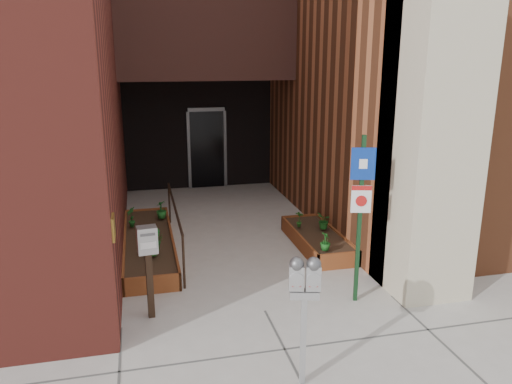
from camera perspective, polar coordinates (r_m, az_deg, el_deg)
ground at (r=7.36m, az=1.02°, el=-13.44°), size 80.00×80.00×0.00m
planter_left at (r=9.58m, az=-12.14°, el=-5.91°), size 0.90×3.60×0.30m
planter_right at (r=9.66m, az=7.03°, el=-5.48°), size 0.80×2.20×0.30m
handrail at (r=9.35m, az=-9.28°, el=-2.31°), size 0.04×3.34×0.90m
parking_meter at (r=5.40m, az=5.58°, el=-10.77°), size 0.35×0.20×1.52m
sign_post at (r=7.22m, az=11.88°, el=-1.17°), size 0.33×0.12×2.49m
payment_dropbox at (r=6.96m, az=-12.24°, el=-6.80°), size 0.28×0.23×1.33m
shrub_left_a at (r=8.59m, az=-11.70°, el=-5.85°), size 0.45×0.45×0.38m
shrub_left_b at (r=8.76m, az=-11.46°, el=-5.39°), size 0.27×0.27×0.39m
shrub_left_c at (r=10.46m, az=-10.77°, el=-1.97°), size 0.29×0.29×0.37m
shrub_left_d at (r=10.06m, az=-14.07°, el=-2.77°), size 0.26×0.26×0.40m
shrub_right_a at (r=8.70m, az=7.93°, el=-5.61°), size 0.21×0.21×0.32m
shrub_right_b at (r=9.79m, az=4.99°, el=-3.09°), size 0.24×0.24×0.32m
shrub_right_c at (r=9.74m, az=7.78°, el=-3.28°), size 0.34×0.34×0.32m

